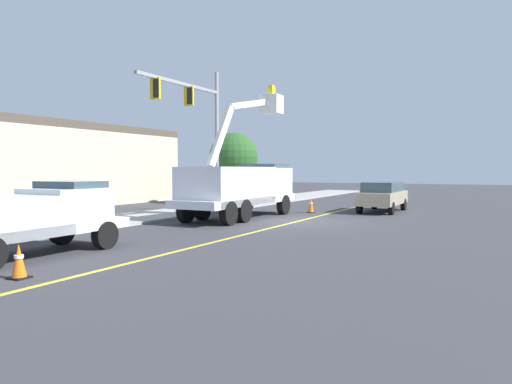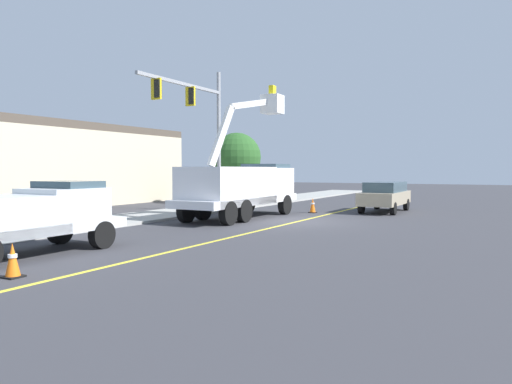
{
  "view_description": "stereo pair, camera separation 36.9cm",
  "coord_description": "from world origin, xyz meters",
  "px_view_note": "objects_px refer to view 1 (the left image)",
  "views": [
    {
      "loc": [
        -20.86,
        -7.71,
        2.43
      ],
      "look_at": [
        -1.54,
        1.4,
        1.4
      ],
      "focal_mm": 33.83,
      "sensor_mm": 36.0,
      "label": 1
    },
    {
      "loc": [
        -20.7,
        -8.04,
        2.43
      ],
      "look_at": [
        -1.54,
        1.4,
        1.4
      ],
      "focal_mm": 33.83,
      "sensor_mm": 36.0,
      "label": 2
    }
  ],
  "objects_px": {
    "passing_minivan": "(383,195)",
    "traffic_cone_mid_front": "(311,205)",
    "traffic_cone_leading": "(19,261)",
    "service_pickup_truck": "(29,216)",
    "utility_bucket_truck": "(241,186)",
    "traffic_signal_mast": "(197,116)"
  },
  "relations": [
    {
      "from": "traffic_cone_leading",
      "to": "traffic_cone_mid_front",
      "type": "relative_size",
      "value": 0.95
    },
    {
      "from": "passing_minivan",
      "to": "traffic_cone_mid_front",
      "type": "distance_m",
      "value": 4.22
    },
    {
      "from": "traffic_cone_leading",
      "to": "traffic_signal_mast",
      "type": "distance_m",
      "value": 16.32
    },
    {
      "from": "passing_minivan",
      "to": "traffic_cone_leading",
      "type": "height_order",
      "value": "passing_minivan"
    },
    {
      "from": "utility_bucket_truck",
      "to": "traffic_signal_mast",
      "type": "height_order",
      "value": "traffic_signal_mast"
    },
    {
      "from": "utility_bucket_truck",
      "to": "service_pickup_truck",
      "type": "bearing_deg",
      "value": 177.3
    },
    {
      "from": "traffic_signal_mast",
      "to": "utility_bucket_truck",
      "type": "bearing_deg",
      "value": -108.32
    },
    {
      "from": "traffic_cone_leading",
      "to": "passing_minivan",
      "type": "bearing_deg",
      "value": -11.5
    },
    {
      "from": "utility_bucket_truck",
      "to": "traffic_signal_mast",
      "type": "xyz_separation_m",
      "value": [
        1.04,
        3.13,
        3.66
      ]
    },
    {
      "from": "traffic_cone_leading",
      "to": "traffic_cone_mid_front",
      "type": "xyz_separation_m",
      "value": [
        18.02,
        -0.67,
        0.02
      ]
    },
    {
      "from": "traffic_cone_mid_front",
      "to": "utility_bucket_truck",
      "type": "bearing_deg",
      "value": 152.06
    },
    {
      "from": "utility_bucket_truck",
      "to": "traffic_cone_mid_front",
      "type": "distance_m",
      "value": 4.89
    },
    {
      "from": "service_pickup_truck",
      "to": "traffic_cone_leading",
      "type": "distance_m",
      "value": 3.01
    },
    {
      "from": "service_pickup_truck",
      "to": "traffic_cone_mid_front",
      "type": "bearing_deg",
      "value": -9.86
    },
    {
      "from": "utility_bucket_truck",
      "to": "passing_minivan",
      "type": "xyz_separation_m",
      "value": [
        6.53,
        -5.69,
        -0.62
      ]
    },
    {
      "from": "utility_bucket_truck",
      "to": "passing_minivan",
      "type": "bearing_deg",
      "value": -41.09
    },
    {
      "from": "traffic_cone_leading",
      "to": "traffic_signal_mast",
      "type": "xyz_separation_m",
      "value": [
        14.86,
        4.68,
        4.87
      ]
    },
    {
      "from": "passing_minivan",
      "to": "traffic_cone_mid_front",
      "type": "bearing_deg",
      "value": 123.92
    },
    {
      "from": "service_pickup_truck",
      "to": "traffic_cone_mid_front",
      "type": "distance_m",
      "value": 16.25
    },
    {
      "from": "utility_bucket_truck",
      "to": "traffic_cone_leading",
      "type": "height_order",
      "value": "utility_bucket_truck"
    },
    {
      "from": "traffic_cone_leading",
      "to": "utility_bucket_truck",
      "type": "bearing_deg",
      "value": 6.4
    },
    {
      "from": "traffic_cone_mid_front",
      "to": "traffic_signal_mast",
      "type": "bearing_deg",
      "value": 120.51
    }
  ]
}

